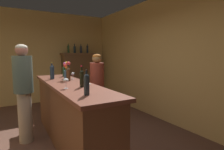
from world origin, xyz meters
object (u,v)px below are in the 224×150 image
cheese_plate (87,84)px  bartender (97,85)px  bar_counter (70,113)px  wine_bottle_syrah (87,84)px  wine_bottle_pinot (68,74)px  wine_bottle_riesling (82,78)px  wine_glass_front (66,81)px  wine_glass_mid (52,73)px  flower_arrangement (67,71)px  display_bottle_midright (87,49)px  display_bottle_center (81,49)px  wine_bottle_malbec (64,71)px  patron_in_navy (24,88)px  wine_bottle_merlot (52,71)px  wine_glass_rear (73,74)px  wine_bottle_chardonnay (68,71)px  display_bottle_left (68,49)px  display_cabinet (79,76)px  display_bottle_midleft (75,49)px

cheese_plate → bartender: (0.61, 0.90, -0.19)m
bar_counter → wine_bottle_syrah: wine_bottle_syrah is taller
wine_bottle_pinot → wine_bottle_riesling: bearing=-90.7°
wine_glass_front → wine_glass_mid: wine_glass_front is taller
flower_arrangement → display_bottle_midright: bearing=59.8°
display_bottle_midright → bartender: display_bottle_midright is taller
display_bottle_center → display_bottle_midright: size_ratio=0.95×
wine_bottle_pinot → wine_bottle_malbec: bearing=80.3°
display_bottle_midright → patron_in_navy: 3.36m
wine_bottle_merlot → wine_glass_front: (-0.04, -1.12, -0.04)m
wine_glass_rear → wine_bottle_chardonnay: bearing=100.9°
wine_glass_front → bartender: 1.48m
wine_bottle_merlot → wine_glass_mid: size_ratio=2.35×
wine_bottle_malbec → wine_bottle_pinot: (-0.13, -0.75, 0.01)m
wine_glass_front → patron_in_navy: (-0.49, 0.89, -0.21)m
display_bottle_center → bar_counter: bearing=-114.0°
wine_bottle_merlot → display_bottle_left: display_bottle_left is taller
display_cabinet → wine_bottle_syrah: 4.08m
display_bottle_midleft → display_bottle_center: (0.22, -0.00, 0.00)m
cheese_plate → wine_bottle_pinot: bearing=103.6°
wine_bottle_syrah → wine_glass_mid: bearing=90.3°
display_bottle_midright → wine_bottle_merlot: bearing=-126.9°
wine_glass_front → display_bottle_midright: bearing=62.9°
wine_bottle_malbec → wine_bottle_chardonnay: wine_bottle_chardonnay is taller
cheese_plate → wine_bottle_chardonnay: bearing=91.0°
wine_glass_mid → display_bottle_midright: display_bottle_midright is taller
bar_counter → wine_bottle_malbec: 1.22m
display_cabinet → wine_glass_front: bearing=-112.3°
wine_glass_mid → wine_bottle_merlot: bearing=-102.2°
wine_bottle_chardonnay → wine_bottle_syrah: bearing=-99.0°
display_cabinet → display_bottle_midright: size_ratio=4.88×
display_cabinet → flower_arrangement: size_ratio=4.51×
bartender → wine_glass_mid: bearing=-15.7°
wine_bottle_merlot → wine_bottle_syrah: size_ratio=1.07×
cheese_plate → wine_glass_front: bearing=-156.4°
wine_bottle_malbec → wine_glass_rear: wine_bottle_malbec is taller
wine_bottle_merlot → cheese_plate: (0.33, -0.95, -0.15)m
wine_glass_front → flower_arrangement: flower_arrangement is taller
wine_bottle_pinot → wine_glass_front: wine_bottle_pinot is taller
wine_glass_front → display_bottle_midleft: display_bottle_midleft is taller
display_bottle_left → wine_glass_front: bearing=-107.4°
wine_bottle_riesling → wine_glass_front: size_ratio=2.18×
wine_glass_front → cheese_plate: wine_glass_front is taller
bartender → display_bottle_midright: bearing=-107.3°
wine_bottle_pinot → wine_glass_mid: wine_bottle_pinot is taller
wine_glass_mid → display_bottle_midleft: display_bottle_midleft is taller
bar_counter → flower_arrangement: (0.07, 0.40, 0.70)m
wine_bottle_syrah → wine_glass_mid: wine_bottle_syrah is taller
wine_bottle_chardonnay → wine_bottle_riesling: bearing=-96.3°
wine_bottle_pinot → display_bottle_midleft: 2.85m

